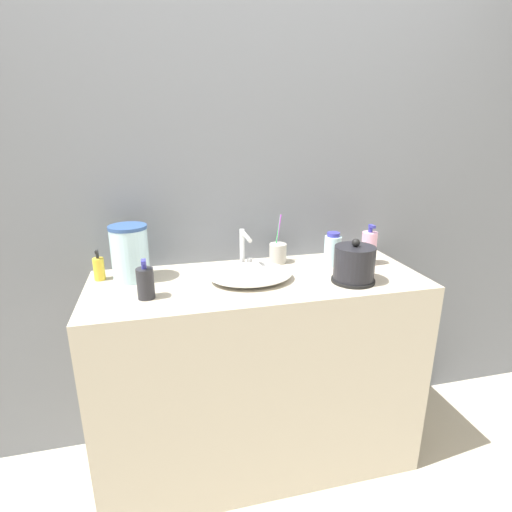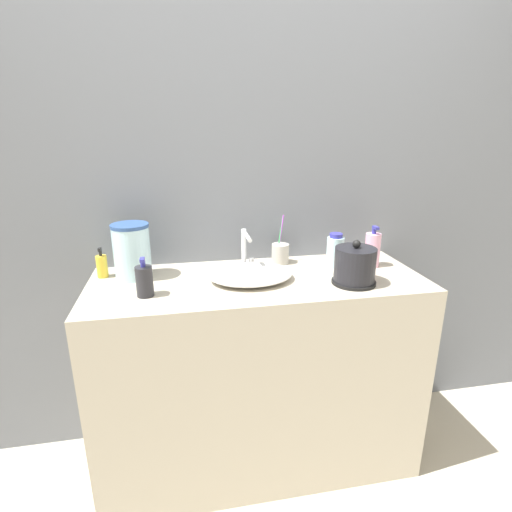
% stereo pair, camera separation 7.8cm
% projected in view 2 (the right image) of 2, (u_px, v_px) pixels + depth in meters
% --- Properties ---
extents(ground_plane, '(12.00, 12.00, 0.00)m').
position_uv_depth(ground_plane, '(270.00, 502.00, 1.68)').
color(ground_plane, '#BCB29E').
extents(wall_back, '(6.00, 0.04, 2.60)m').
position_uv_depth(wall_back, '(246.00, 175.00, 1.80)').
color(wall_back, slate).
rests_on(wall_back, ground_plane).
extents(vanity_counter, '(1.38, 0.53, 0.91)m').
position_uv_depth(vanity_counter, '(258.00, 373.00, 1.79)').
color(vanity_counter, '#B7AD99').
rests_on(vanity_counter, ground_plane).
extents(sink_basin, '(0.34, 0.27, 0.05)m').
position_uv_depth(sink_basin, '(251.00, 274.00, 1.63)').
color(sink_basin, white).
rests_on(sink_basin, vanity_counter).
extents(faucet, '(0.06, 0.17, 0.17)m').
position_uv_depth(faucet, '(246.00, 246.00, 1.74)').
color(faucet, silver).
rests_on(faucet, vanity_counter).
extents(electric_kettle, '(0.18, 0.18, 0.18)m').
position_uv_depth(electric_kettle, '(355.00, 267.00, 1.58)').
color(electric_kettle, black).
rests_on(electric_kettle, vanity_counter).
extents(toothbrush_cup, '(0.08, 0.08, 0.22)m').
position_uv_depth(toothbrush_cup, '(280.00, 253.00, 1.83)').
color(toothbrush_cup, '#B7B2A8').
rests_on(toothbrush_cup, vanity_counter).
extents(lotion_bottle, '(0.07, 0.07, 0.19)m').
position_uv_depth(lotion_bottle, '(372.00, 250.00, 1.78)').
color(lotion_bottle, '#EAA8C6').
rests_on(lotion_bottle, vanity_counter).
extents(shampoo_bottle, '(0.04, 0.04, 0.13)m').
position_uv_depth(shampoo_bottle, '(102.00, 266.00, 1.66)').
color(shampoo_bottle, gold).
rests_on(shampoo_bottle, vanity_counter).
extents(mouthwash_bottle, '(0.08, 0.08, 0.15)m').
position_uv_depth(mouthwash_bottle, '(335.00, 251.00, 1.78)').
color(mouthwash_bottle, silver).
rests_on(mouthwash_bottle, vanity_counter).
extents(hand_cream_bottle, '(0.06, 0.06, 0.15)m').
position_uv_depth(hand_cream_bottle, '(144.00, 281.00, 1.47)').
color(hand_cream_bottle, '#28282D').
rests_on(hand_cream_bottle, vanity_counter).
extents(water_pitcher, '(0.15, 0.15, 0.23)m').
position_uv_depth(water_pitcher, '(132.00, 251.00, 1.64)').
color(water_pitcher, '#B2DBEA').
rests_on(water_pitcher, vanity_counter).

